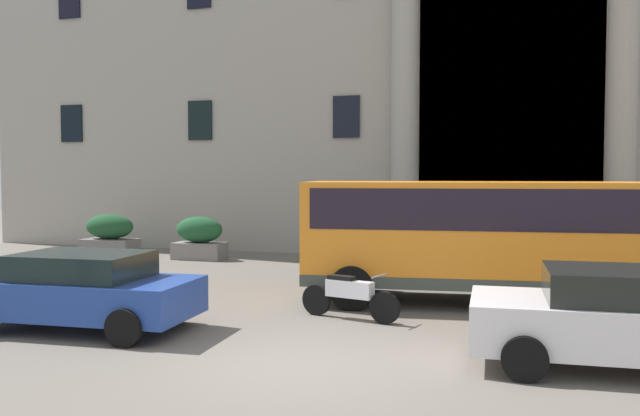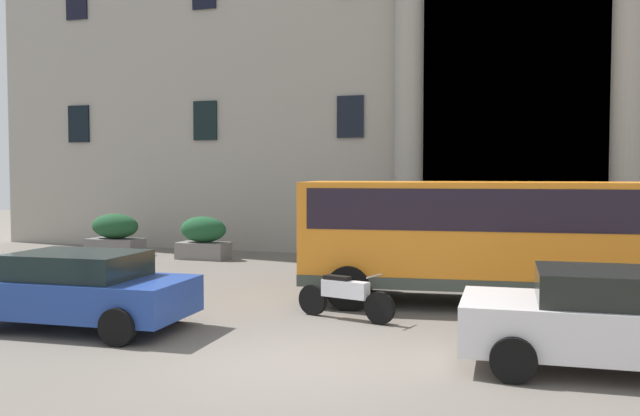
# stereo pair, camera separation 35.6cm
# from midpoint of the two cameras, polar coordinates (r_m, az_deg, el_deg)

# --- Properties ---
(ground_plane) EXTENTS (80.00, 64.00, 0.12)m
(ground_plane) POSITION_cam_midpoint_polar(r_m,az_deg,el_deg) (10.20, -1.70, -13.20)
(ground_plane) COLOR #645D54
(orange_minibus) EXTENTS (7.37, 3.30, 2.59)m
(orange_minibus) POSITION_cam_midpoint_polar(r_m,az_deg,el_deg) (14.81, 13.46, -1.84)
(orange_minibus) COLOR orange
(orange_minibus) RESTS_ON ground_plane
(hedge_planter_entrance_right) EXTENTS (1.83, 0.91, 1.31)m
(hedge_planter_entrance_right) POSITION_cam_midpoint_polar(r_m,az_deg,el_deg) (19.98, 21.90, -3.43)
(hedge_planter_entrance_right) COLOR gray
(hedge_planter_entrance_right) RESTS_ON ground_plane
(hedge_planter_entrance_left) EXTENTS (1.64, 0.86, 1.38)m
(hedge_planter_entrance_left) POSITION_cam_midpoint_polar(r_m,az_deg,el_deg) (22.35, -9.24, -2.52)
(hedge_planter_entrance_left) COLOR slate
(hedge_planter_entrance_left) RESTS_ON ground_plane
(hedge_planter_far_east) EXTENTS (1.84, 0.98, 1.38)m
(hedge_planter_far_east) POSITION_cam_midpoint_polar(r_m,az_deg,el_deg) (24.39, -16.30, -2.13)
(hedge_planter_far_east) COLOR slate
(hedge_planter_far_east) RESTS_ON ground_plane
(hedge_planter_east) EXTENTS (1.47, 0.75, 1.46)m
(hedge_planter_east) POSITION_cam_midpoint_polar(r_m,az_deg,el_deg) (20.61, 1.40, -2.82)
(hedge_planter_east) COLOR gray
(hedge_planter_east) RESTS_ON ground_plane
(parked_sedan_second) EXTENTS (4.09, 2.19, 1.37)m
(parked_sedan_second) POSITION_cam_midpoint_polar(r_m,az_deg,el_deg) (12.94, -18.74, -6.40)
(parked_sedan_second) COLOR #224195
(parked_sedan_second) RESTS_ON ground_plane
(parked_sedan_far) EXTENTS (4.64, 2.23, 1.42)m
(parked_sedan_far) POSITION_cam_midpoint_polar(r_m,az_deg,el_deg) (10.60, 25.22, -8.42)
(parked_sedan_far) COLOR silver
(parked_sedan_far) RESTS_ON ground_plane
(motorcycle_near_kerb) EXTENTS (1.94, 0.60, 0.89)m
(motorcycle_near_kerb) POSITION_cam_midpoint_polar(r_m,az_deg,el_deg) (16.49, -23.11, -5.38)
(motorcycle_near_kerb) COLOR black
(motorcycle_near_kerb) RESTS_ON ground_plane
(motorcycle_far_end) EXTENTS (2.03, 0.77, 0.89)m
(motorcycle_far_end) POSITION_cam_midpoint_polar(r_m,az_deg,el_deg) (13.07, 2.74, -7.26)
(motorcycle_far_end) COLOR black
(motorcycle_far_end) RESTS_ON ground_plane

